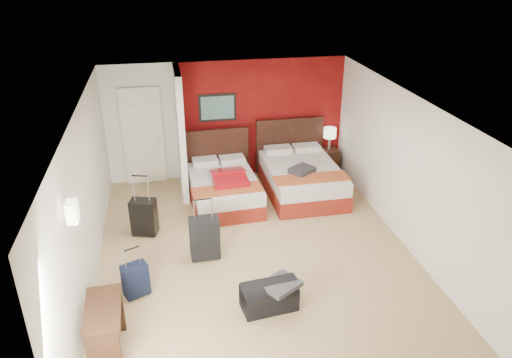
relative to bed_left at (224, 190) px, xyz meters
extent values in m
plane|color=tan|center=(0.28, -1.93, -0.27)|extent=(6.50, 6.50, 0.00)
cube|color=silver|center=(0.28, 1.32, 0.98)|extent=(5.00, 0.04, 2.50)
cube|color=silver|center=(-2.22, -1.93, 0.98)|extent=(0.04, 6.50, 2.50)
cube|color=black|center=(0.08, 1.26, 1.28)|extent=(0.78, 0.03, 0.58)
cube|color=white|center=(-2.10, -3.43, 1.63)|extent=(0.12, 0.20, 0.24)
cube|color=maroon|center=(1.03, 1.30, 0.98)|extent=(3.50, 0.04, 2.50)
cube|color=silver|center=(-0.72, 0.68, 0.98)|extent=(0.12, 1.20, 2.50)
cube|color=silver|center=(-1.47, 1.27, 0.76)|extent=(0.82, 0.06, 2.05)
cube|color=silver|center=(0.00, 0.00, 0.00)|extent=(1.35, 1.86, 0.54)
cube|color=white|center=(1.60, 0.11, 0.03)|extent=(1.42, 2.01, 0.60)
cube|color=#A30E16|center=(0.10, -0.10, 0.32)|extent=(0.67, 0.90, 0.11)
cube|color=#333337|center=(1.50, -0.19, 0.38)|extent=(0.56, 0.54, 0.11)
cube|color=black|center=(2.46, 1.01, 0.00)|extent=(0.39, 0.39, 0.55)
cylinder|color=beige|center=(2.46, 1.01, 0.52)|extent=(0.30, 0.30, 0.48)
cube|color=black|center=(-1.50, -0.89, 0.05)|extent=(0.48, 0.37, 0.64)
cube|color=black|center=(-0.55, -1.80, 0.07)|extent=(0.47, 0.30, 0.68)
cube|color=black|center=(-1.61, -2.57, -0.02)|extent=(0.41, 0.34, 0.49)
cube|color=black|center=(0.19, -3.19, -0.08)|extent=(0.79, 0.49, 0.38)
cube|color=#3B3C40|center=(0.34, -3.24, 0.14)|extent=(0.63, 0.60, 0.06)
cube|color=black|center=(-1.92, -3.62, 0.08)|extent=(0.45, 0.86, 0.70)
camera|label=1|loc=(-1.02, -8.47, 4.28)|focal=34.47mm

